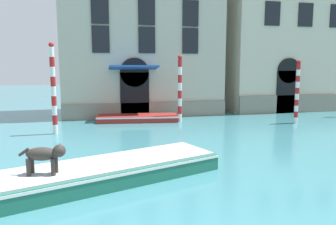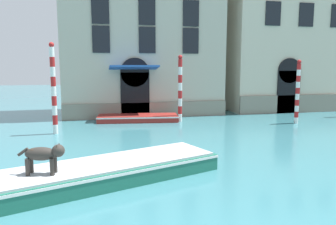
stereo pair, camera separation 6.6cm
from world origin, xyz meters
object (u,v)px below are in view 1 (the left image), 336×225
(mooring_pole_0, at_px, (53,88))
(mooring_pole_1, at_px, (180,88))
(boat_moored_near_palazzo, at_px, (138,118))
(dog_on_deck, at_px, (45,154))
(mooring_pole_2, at_px, (297,91))
(boat_foreground, at_px, (94,173))

(mooring_pole_0, height_order, mooring_pole_1, mooring_pole_0)
(boat_moored_near_palazzo, bearing_deg, mooring_pole_0, -140.36)
(mooring_pole_0, bearing_deg, mooring_pole_1, 17.20)
(mooring_pole_0, distance_m, mooring_pole_1, 7.63)
(mooring_pole_0, bearing_deg, dog_on_deck, -85.56)
(mooring_pole_1, relative_size, mooring_pole_2, 1.08)
(boat_moored_near_palazzo, distance_m, mooring_pole_0, 5.97)
(mooring_pole_2, bearing_deg, boat_moored_near_palazzo, 162.85)
(boat_moored_near_palazzo, bearing_deg, dog_on_deck, -102.32)
(boat_foreground, distance_m, mooring_pole_2, 14.63)
(boat_moored_near_palazzo, xyz_separation_m, mooring_pole_1, (2.59, -0.74, 1.90))
(dog_on_deck, height_order, boat_moored_near_palazzo, dog_on_deck)
(boat_foreground, bearing_deg, boat_moored_near_palazzo, 55.96)
(mooring_pole_2, bearing_deg, dog_on_deck, -147.62)
(dog_on_deck, height_order, mooring_pole_2, mooring_pole_2)
(dog_on_deck, bearing_deg, mooring_pole_1, 69.92)
(boat_moored_near_palazzo, distance_m, mooring_pole_1, 3.29)
(boat_foreground, bearing_deg, mooring_pole_2, 13.36)
(mooring_pole_0, xyz_separation_m, mooring_pole_2, (14.11, 0.09, -0.41))
(boat_moored_near_palazzo, height_order, mooring_pole_1, mooring_pole_1)
(dog_on_deck, xyz_separation_m, boat_moored_near_palazzo, (4.03, 11.43, -0.93))
(mooring_pole_0, bearing_deg, boat_foreground, -76.27)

